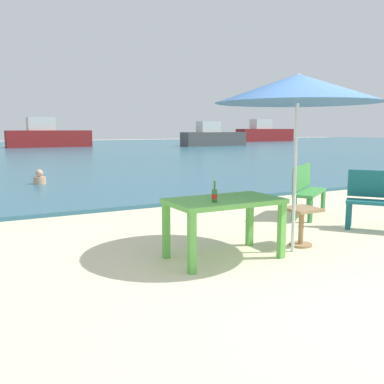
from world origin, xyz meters
The scene contains 11 objects.
ground_plane centered at (0.00, 0.00, 0.00)m, with size 120.00×120.00×0.00m, color beige.
sea_water centered at (0.00, 30.00, 0.04)m, with size 120.00×50.00×0.08m, color #2D6075.
picnic_table_green centered at (-0.86, 1.35, 0.65)m, with size 1.40×0.80×0.76m.
beer_bottle_amber centered at (-1.10, 1.18, 0.85)m, with size 0.07×0.07×0.26m.
patio_umbrella centered at (0.10, 1.16, 2.12)m, with size 2.10×2.10×2.30m.
side_table_wood centered at (0.40, 1.33, 0.35)m, with size 0.44×0.44×0.54m.
bench_green_left centered at (1.92, 2.88, 0.54)m, with size 1.20×0.97×0.95m.
swimmer_person centered at (-1.80, 9.52, 0.24)m, with size 0.34×0.34×0.41m.
boat_cargo_ship centered at (16.51, 30.56, 0.87)m, with size 6.02×1.64×2.19m.
boat_tanker centered at (29.43, 39.75, 1.05)m, with size 7.39×2.02×2.69m.
boat_barge centered at (2.89, 34.87, 0.97)m, with size 6.83×1.86×2.49m.
Camera 1 is at (-3.70, -3.10, 1.62)m, focal length 40.29 mm.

